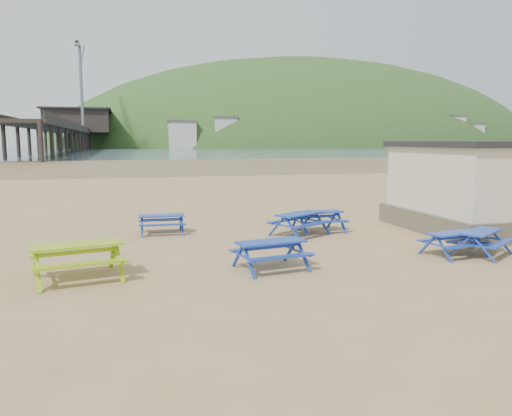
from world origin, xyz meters
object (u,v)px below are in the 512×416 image
object	(u,v)px
picnic_table_yellow	(78,262)
amenity_block	(509,185)
picnic_table_blue_a	(162,224)
picnic_table_blue_b	(318,221)

from	to	relation	value
picnic_table_yellow	amenity_block	bearing A→B (deg)	1.00
picnic_table_yellow	picnic_table_blue_a	bearing A→B (deg)	55.13
picnic_table_blue_a	picnic_table_blue_b	distance (m)	5.43
amenity_block	picnic_table_yellow	bearing A→B (deg)	-167.89
picnic_table_blue_a	picnic_table_yellow	size ratio (longest dim) A/B	0.70
picnic_table_blue_a	amenity_block	size ratio (longest dim) A/B	0.21
picnic_table_blue_b	amenity_block	bearing A→B (deg)	-13.93
picnic_table_blue_b	amenity_block	xyz separation A→B (m)	(6.97, -1.09, 1.21)
picnic_table_blue_b	picnic_table_yellow	size ratio (longest dim) A/B	0.80
picnic_table_blue_a	picnic_table_blue_b	world-z (taller)	picnic_table_blue_b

